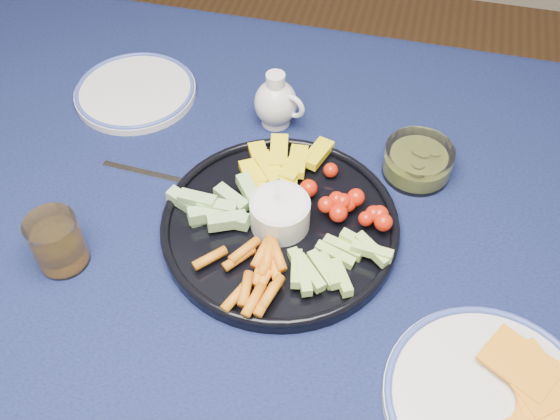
% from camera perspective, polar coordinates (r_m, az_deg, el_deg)
% --- Properties ---
extents(dining_table, '(1.67, 1.07, 0.75)m').
position_cam_1_polar(dining_table, '(0.95, 1.70, -6.63)').
color(dining_table, '#502F1A').
rests_on(dining_table, ground).
extents(crudite_platter, '(0.34, 0.34, 0.11)m').
position_cam_1_polar(crudite_platter, '(0.88, -0.16, -1.06)').
color(crudite_platter, black).
rests_on(crudite_platter, dining_table).
extents(creamer_pitcher, '(0.09, 0.07, 0.10)m').
position_cam_1_polar(creamer_pitcher, '(1.03, -0.34, 9.79)').
color(creamer_pitcher, silver).
rests_on(creamer_pitcher, dining_table).
extents(pickle_bowl, '(0.11, 0.11, 0.05)m').
position_cam_1_polar(pickle_bowl, '(0.98, 12.47, 4.29)').
color(pickle_bowl, white).
rests_on(pickle_bowl, dining_table).
extents(cheese_plate, '(0.25, 0.25, 0.03)m').
position_cam_1_polar(cheese_plate, '(0.79, 18.78, -16.14)').
color(cheese_plate, silver).
rests_on(cheese_plate, dining_table).
extents(juice_tumbler, '(0.07, 0.07, 0.08)m').
position_cam_1_polar(juice_tumbler, '(0.89, -19.61, -2.98)').
color(juice_tumbler, white).
rests_on(juice_tumbler, dining_table).
extents(fork_left, '(0.18, 0.03, 0.00)m').
position_cam_1_polar(fork_left, '(0.98, -10.48, 2.92)').
color(fork_left, silver).
rests_on(fork_left, dining_table).
extents(fork_right, '(0.15, 0.05, 0.00)m').
position_cam_1_polar(fork_right, '(0.81, 19.00, -15.82)').
color(fork_right, silver).
rests_on(fork_right, dining_table).
extents(side_plate_extra, '(0.21, 0.21, 0.02)m').
position_cam_1_polar(side_plate_extra, '(1.13, -13.08, 10.54)').
color(side_plate_extra, silver).
rests_on(side_plate_extra, dining_table).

